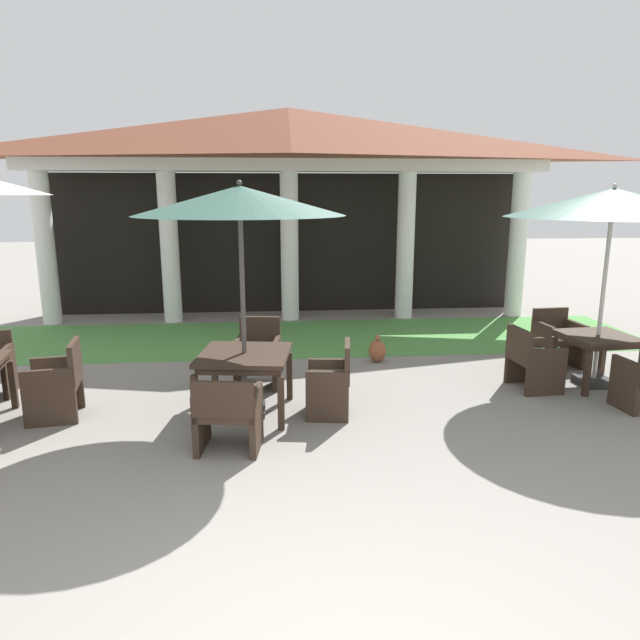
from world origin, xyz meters
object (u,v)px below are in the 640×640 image
object	(u,v)px
patio_umbrella_near_foreground	(613,204)
patio_umbrella_mid_left	(240,203)
patio_chair_near_foreground_north	(557,339)
patio_chair_mid_right_east	(57,384)
terracotta_urn	(377,351)
patio_chair_mid_left_south	(228,413)
patio_chair_mid_left_north	(258,355)
patio_table_mid_left	(245,360)
patio_chair_near_foreground_west	(533,360)
patio_chair_mid_left_east	(331,382)
patio_table_near_foreground	(598,342)

from	to	relation	value
patio_umbrella_near_foreground	patio_umbrella_mid_left	bearing A→B (deg)	-172.52
patio_chair_near_foreground_north	patio_chair_mid_right_east	size ratio (longest dim) A/B	0.94
patio_chair_near_foreground_north	terracotta_urn	distance (m)	2.72
patio_chair_mid_left_south	patio_chair_mid_left_north	bearing A→B (deg)	90.00
patio_chair_mid_left_south	terracotta_urn	world-z (taller)	patio_chair_mid_left_south
patio_table_mid_left	patio_chair_near_foreground_west	bearing A→B (deg)	8.15
patio_chair_mid_left_north	patio_umbrella_mid_left	bearing A→B (deg)	90.00
patio_umbrella_mid_left	patio_chair_mid_left_north	distance (m)	2.28
patio_chair_near_foreground_north	patio_table_mid_left	bearing A→B (deg)	13.72
patio_chair_mid_left_east	patio_table_near_foreground	bearing A→B (deg)	-71.12
patio_chair_near_foreground_west	terracotta_urn	bearing A→B (deg)	-132.14
patio_table_mid_left	patio_umbrella_mid_left	distance (m)	1.81
patio_chair_mid_left_north	patio_chair_mid_left_east	size ratio (longest dim) A/B	1.03
patio_table_mid_left	patio_chair_mid_right_east	distance (m)	2.18
patio_table_near_foreground	patio_chair_near_foreground_north	bearing A→B (deg)	94.73
patio_chair_mid_left_south	patio_chair_mid_right_east	size ratio (longest dim) A/B	0.89
patio_chair_mid_left_north	terracotta_urn	distance (m)	2.05
patio_umbrella_near_foreground	patio_chair_mid_left_south	size ratio (longest dim) A/B	3.35
patio_table_mid_left	patio_chair_mid_right_east	world-z (taller)	patio_chair_mid_right_east
patio_chair_mid_left_south	patio_chair_near_foreground_west	bearing A→B (deg)	29.00
patio_chair_mid_left_north	patio_chair_mid_left_east	bearing A→B (deg)	134.96
patio_table_mid_left	terracotta_urn	bearing A→B (deg)	44.90
patio_chair_near_foreground_north	patio_chair_mid_left_north	world-z (taller)	patio_chair_mid_left_north
patio_chair_mid_left_south	patio_chair_mid_left_north	xyz separation A→B (m)	(0.26, 2.01, 0.02)
patio_umbrella_near_foreground	patio_chair_mid_left_east	bearing A→B (deg)	-168.54
patio_table_near_foreground	patio_umbrella_near_foreground	xyz separation A→B (m)	(-0.00, 0.00, 1.82)
patio_table_mid_left	terracotta_urn	world-z (taller)	patio_table_mid_left
patio_umbrella_near_foreground	patio_chair_mid_left_south	bearing A→B (deg)	-161.46
patio_umbrella_near_foreground	patio_chair_near_foreground_west	distance (m)	2.23
patio_chair_near_foreground_north	patio_umbrella_mid_left	world-z (taller)	patio_umbrella_mid_left
patio_chair_mid_left_south	patio_table_mid_left	bearing A→B (deg)	90.00
patio_table_mid_left	terracotta_urn	distance (m)	2.79
patio_chair_near_foreground_north	patio_table_near_foreground	bearing A→B (deg)	90.00
patio_table_near_foreground	patio_chair_mid_right_east	distance (m)	6.90
patio_table_near_foreground	patio_chair_near_foreground_west	world-z (taller)	patio_chair_near_foreground_west
patio_table_mid_left	patio_chair_mid_left_south	xyz separation A→B (m)	(-0.13, -1.00, -0.25)
patio_chair_mid_left_east	patio_chair_mid_right_east	size ratio (longest dim) A/B	0.98
patio_umbrella_near_foreground	patio_chair_near_foreground_west	xyz separation A→B (m)	(-0.93, -0.08, -2.03)
patio_chair_near_foreground_west	patio_chair_mid_left_east	world-z (taller)	patio_chair_mid_left_east
patio_chair_mid_left_south	terracotta_urn	xyz separation A→B (m)	(2.08, 2.94, -0.22)
patio_table_near_foreground	patio_table_mid_left	bearing A→B (deg)	-172.52
patio_chair_near_foreground_west	patio_chair_mid_left_south	xyz separation A→B (m)	(-3.91, -1.54, -0.00)
patio_table_near_foreground	terracotta_urn	world-z (taller)	patio_table_near_foreground
patio_table_near_foreground	patio_chair_mid_left_east	world-z (taller)	patio_chair_mid_left_east
patio_umbrella_mid_left	patio_chair_mid_left_north	xyz separation A→B (m)	(0.13, 1.01, -2.04)
patio_umbrella_near_foreground	patio_chair_mid_left_east	world-z (taller)	patio_umbrella_near_foreground
patio_chair_mid_right_east	patio_chair_mid_left_east	bearing A→B (deg)	-102.70
patio_umbrella_near_foreground	patio_table_mid_left	xyz separation A→B (m)	(-4.70, -0.62, -1.78)
patio_umbrella_near_foreground	patio_chair_mid_left_north	distance (m)	5.01
patio_chair_mid_left_south	patio_chair_near_foreground_north	bearing A→B (deg)	35.60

